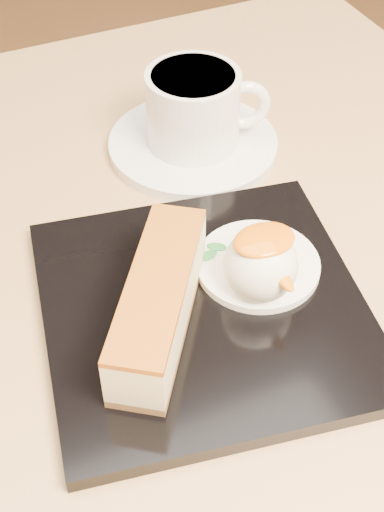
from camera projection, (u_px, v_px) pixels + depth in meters
name	position (u px, v px, depth m)	size (l,w,h in m)	color
table	(146.00, 434.00, 0.61)	(0.80, 0.80, 0.72)	black
dessert_plate	(204.00, 309.00, 0.50)	(0.22, 0.22, 0.01)	black
cheesecake	(159.00, 302.00, 0.46)	(0.11, 0.14, 0.05)	brown
cream_smear	(258.00, 265.00, 0.52)	(0.09, 0.09, 0.01)	white
ice_cream_scoop	(261.00, 265.00, 0.48)	(0.05, 0.05, 0.05)	white
mango_sauce	(264.00, 240.00, 0.47)	(0.04, 0.03, 0.01)	orange
mint_sprig	(207.00, 251.00, 0.52)	(0.03, 0.02, 0.00)	#2E8C38
saucer	(193.00, 145.00, 0.63)	(0.15, 0.15, 0.01)	white
coffee_cup	(195.00, 107.00, 0.61)	(0.11, 0.08, 0.07)	white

